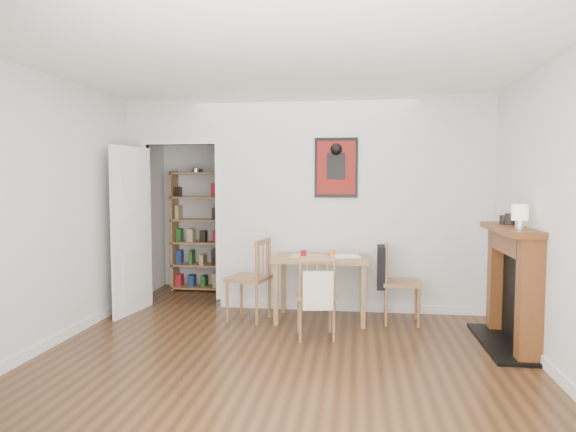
# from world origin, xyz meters

# --- Properties ---
(ground) EXTENTS (5.20, 5.20, 0.00)m
(ground) POSITION_xyz_m (0.00, 0.00, 0.00)
(ground) COLOR #4E3019
(ground) RESTS_ON ground
(room_shell) EXTENTS (5.20, 5.20, 5.20)m
(room_shell) POSITION_xyz_m (0.10, 1.34, 1.30)
(room_shell) COLOR silver
(room_shell) RESTS_ON ground
(dining_table) EXTENTS (1.07, 0.68, 0.73)m
(dining_table) POSITION_xyz_m (0.25, 0.91, 0.64)
(dining_table) COLOR #9A6E47
(dining_table) RESTS_ON ground
(chair_left) EXTENTS (0.56, 0.56, 0.94)m
(chair_left) POSITION_xyz_m (-0.57, 0.81, 0.47)
(chair_left) COLOR brown
(chair_left) RESTS_ON ground
(chair_right) EXTENTS (0.52, 0.46, 0.89)m
(chair_right) POSITION_xyz_m (1.14, 0.90, 0.46)
(chair_right) COLOR brown
(chair_right) RESTS_ON ground
(chair_front) EXTENTS (0.49, 0.54, 0.86)m
(chair_front) POSITION_xyz_m (0.25, 0.23, 0.44)
(chair_front) COLOR brown
(chair_front) RESTS_ON ground
(bookshelf) EXTENTS (0.73, 0.29, 1.73)m
(bookshelf) POSITION_xyz_m (-1.65, 2.30, 0.86)
(bookshelf) COLOR #9A6E47
(bookshelf) RESTS_ON ground
(fireplace) EXTENTS (0.45, 1.25, 1.16)m
(fireplace) POSITION_xyz_m (2.16, 0.25, 0.62)
(fireplace) COLOR brown
(fireplace) RESTS_ON ground
(red_glass) EXTENTS (0.06, 0.06, 0.08)m
(red_glass) POSITION_xyz_m (0.06, 0.85, 0.77)
(red_glass) COLOR maroon
(red_glass) RESTS_ON dining_table
(orange_fruit) EXTENTS (0.08, 0.08, 0.08)m
(orange_fruit) POSITION_xyz_m (0.37, 0.96, 0.77)
(orange_fruit) COLOR #F8610D
(orange_fruit) RESTS_ON dining_table
(placemat) EXTENTS (0.43, 0.33, 0.00)m
(placemat) POSITION_xyz_m (0.10, 0.92, 0.73)
(placemat) COLOR beige
(placemat) RESTS_ON dining_table
(notebook) EXTENTS (0.37, 0.30, 0.02)m
(notebook) POSITION_xyz_m (0.52, 0.95, 0.74)
(notebook) COLOR white
(notebook) RESTS_ON dining_table
(mantel_lamp) EXTENTS (0.14, 0.14, 0.22)m
(mantel_lamp) POSITION_xyz_m (2.10, -0.07, 1.30)
(mantel_lamp) COLOR silver
(mantel_lamp) RESTS_ON fireplace
(ceramic_jar_a) EXTENTS (0.10, 0.10, 0.11)m
(ceramic_jar_a) POSITION_xyz_m (2.15, 0.41, 1.22)
(ceramic_jar_a) COLOR black
(ceramic_jar_a) RESTS_ON fireplace
(ceramic_jar_b) EXTENTS (0.07, 0.07, 0.09)m
(ceramic_jar_b) POSITION_xyz_m (2.11, 0.50, 1.20)
(ceramic_jar_b) COLOR black
(ceramic_jar_b) RESTS_ON fireplace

